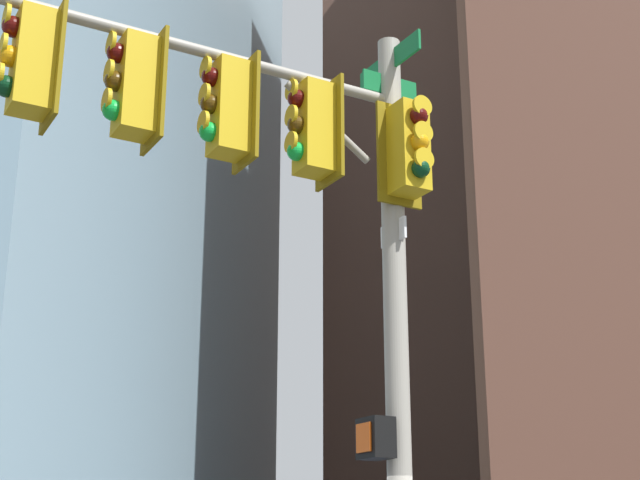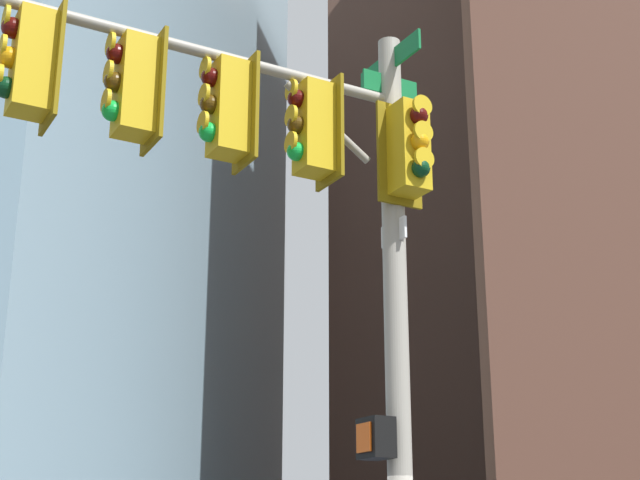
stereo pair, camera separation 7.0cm
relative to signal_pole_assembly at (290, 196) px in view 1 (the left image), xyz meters
name	(u,v)px [view 1 (the left image)]	position (x,y,z in m)	size (l,w,h in m)	color
signal_pole_assembly	(290,196)	(0.00, 0.00, 0.00)	(3.38, 3.96, 7.31)	#9E998C
building_brick_midblock	(619,133)	(38.53, -9.06, 17.28)	(19.62, 15.58, 44.94)	#845B47
building_brick_farside	(459,280)	(50.13, -0.18, 13.08)	(16.35, 14.53, 36.55)	#4C3328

